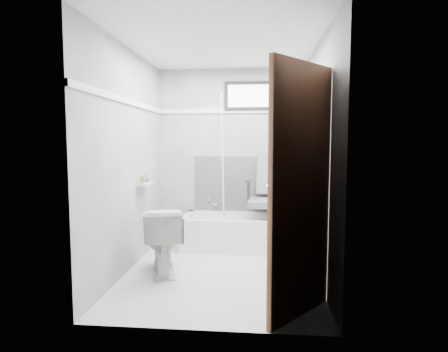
# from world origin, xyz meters

# --- Properties ---
(floor) EXTENTS (2.60, 2.60, 0.00)m
(floor) POSITION_xyz_m (0.00, 0.00, 0.00)
(floor) COLOR silver
(floor) RESTS_ON ground
(ceiling) EXTENTS (2.60, 2.60, 0.00)m
(ceiling) POSITION_xyz_m (0.00, 0.00, 2.40)
(ceiling) COLOR silver
(ceiling) RESTS_ON floor
(wall_back) EXTENTS (2.00, 0.02, 2.40)m
(wall_back) POSITION_xyz_m (0.00, 1.30, 1.20)
(wall_back) COLOR slate
(wall_back) RESTS_ON floor
(wall_front) EXTENTS (2.00, 0.02, 2.40)m
(wall_front) POSITION_xyz_m (0.00, -1.30, 1.20)
(wall_front) COLOR slate
(wall_front) RESTS_ON floor
(wall_left) EXTENTS (0.02, 2.60, 2.40)m
(wall_left) POSITION_xyz_m (-1.00, 0.00, 1.20)
(wall_left) COLOR slate
(wall_left) RESTS_ON floor
(wall_right) EXTENTS (0.02, 2.60, 2.40)m
(wall_right) POSITION_xyz_m (1.00, 0.00, 1.20)
(wall_right) COLOR slate
(wall_right) RESTS_ON floor
(bathtub) EXTENTS (1.50, 0.70, 0.42)m
(bathtub) POSITION_xyz_m (0.15, 0.93, 0.21)
(bathtub) COLOR white
(bathtub) RESTS_ON floor
(office_chair) EXTENTS (0.69, 0.69, 1.14)m
(office_chair) POSITION_xyz_m (0.55, 0.95, 0.69)
(office_chair) COLOR slate
(office_chair) RESTS_ON bathtub
(toilet) EXTENTS (0.58, 0.80, 0.70)m
(toilet) POSITION_xyz_m (-0.62, -0.10, 0.35)
(toilet) COLOR white
(toilet) RESTS_ON floor
(door) EXTENTS (0.78, 0.78, 2.00)m
(door) POSITION_xyz_m (0.98, -1.28, 1.00)
(door) COLOR brown
(door) RESTS_ON floor
(window) EXTENTS (0.66, 0.04, 0.40)m
(window) POSITION_xyz_m (0.25, 1.29, 2.02)
(window) COLOR black
(window) RESTS_ON wall_back
(backerboard) EXTENTS (1.50, 0.02, 0.78)m
(backerboard) POSITION_xyz_m (0.25, 1.29, 0.80)
(backerboard) COLOR #4C4C4F
(backerboard) RESTS_ON wall_back
(trim_back) EXTENTS (2.00, 0.02, 0.06)m
(trim_back) POSITION_xyz_m (0.00, 1.29, 1.82)
(trim_back) COLOR white
(trim_back) RESTS_ON wall_back
(trim_left) EXTENTS (0.02, 2.60, 0.06)m
(trim_left) POSITION_xyz_m (-0.99, 0.00, 1.82)
(trim_left) COLOR white
(trim_left) RESTS_ON wall_left
(pole) EXTENTS (0.02, 0.43, 1.91)m
(pole) POSITION_xyz_m (-0.08, 1.06, 1.05)
(pole) COLOR white
(pole) RESTS_ON bathtub
(shelf) EXTENTS (0.10, 0.32, 0.02)m
(shelf) POSITION_xyz_m (-0.93, 0.36, 0.90)
(shelf) COLOR silver
(shelf) RESTS_ON wall_left
(soap_bottle_a) EXTENTS (0.05, 0.05, 0.11)m
(soap_bottle_a) POSITION_xyz_m (-0.94, 0.28, 0.97)
(soap_bottle_a) COLOR olive
(soap_bottle_a) RESTS_ON shelf
(soap_bottle_b) EXTENTS (0.11, 0.11, 0.10)m
(soap_bottle_b) POSITION_xyz_m (-0.94, 0.42, 0.96)
(soap_bottle_b) COLOR #45647F
(soap_bottle_b) RESTS_ON shelf
(faucet) EXTENTS (0.26, 0.10, 0.16)m
(faucet) POSITION_xyz_m (-0.20, 1.27, 0.55)
(faucet) COLOR silver
(faucet) RESTS_ON wall_back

